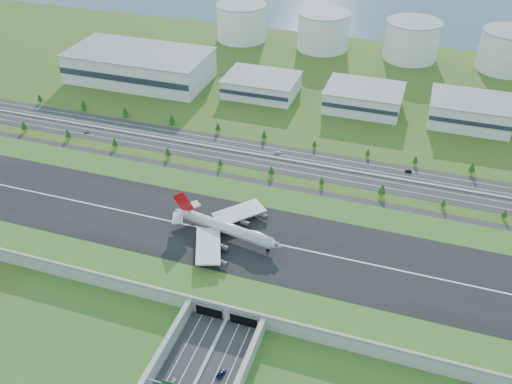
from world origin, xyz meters
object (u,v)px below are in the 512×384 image
(car_2, at_px, (221,374))
(car_4, at_px, (87,132))
(boeing_747, at_px, (226,228))
(car_7, at_px, (277,152))
(car_0, at_px, (173,382))
(fuel_tank_a, at_px, (242,22))
(car_5, at_px, (408,171))

(car_2, height_order, car_4, car_2)
(boeing_747, xyz_separation_m, car_7, (-2.39, 103.39, -12.95))
(car_2, bearing_deg, car_0, 42.40)
(boeing_747, xyz_separation_m, car_4, (-143.94, 87.01, -13.02))
(car_2, relative_size, car_4, 1.29)
(fuel_tank_a, relative_size, car_0, 11.15)
(car_4, bearing_deg, car_5, -109.26)
(car_4, bearing_deg, car_0, -163.12)
(car_5, distance_m, car_7, 89.07)
(fuel_tank_a, distance_m, boeing_747, 328.34)
(car_4, distance_m, car_5, 231.44)
(boeing_747, xyz_separation_m, car_5, (86.58, 107.56, -12.97))
(car_2, distance_m, car_4, 236.55)
(car_0, xyz_separation_m, car_4, (-152.86, 174.39, -0.08))
(fuel_tank_a, bearing_deg, car_4, -100.53)
(car_2, relative_size, car_5, 1.17)
(fuel_tank_a, bearing_deg, car_7, -64.45)
(boeing_747, relative_size, car_2, 12.68)
(car_5, bearing_deg, car_4, -91.54)
(car_5, height_order, car_7, car_7)
(boeing_747, bearing_deg, car_7, 101.26)
(car_2, relative_size, car_7, 1.00)
(car_5, bearing_deg, car_2, -24.66)
(car_0, bearing_deg, fuel_tank_a, 104.16)
(car_0, distance_m, car_2, 20.39)
(car_2, height_order, car_7, car_7)
(fuel_tank_a, relative_size, car_7, 9.61)
(car_4, bearing_deg, boeing_747, -145.51)
(car_0, height_order, car_4, car_0)
(fuel_tank_a, bearing_deg, car_2, -71.71)
(boeing_747, distance_m, car_5, 138.68)
(boeing_747, bearing_deg, car_5, 61.10)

